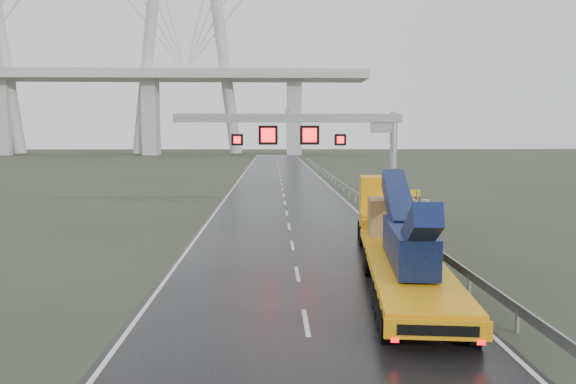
{
  "coord_description": "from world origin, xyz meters",
  "views": [
    {
      "loc": [
        -1.0,
        -18.62,
        5.75
      ],
      "look_at": [
        -0.33,
        6.16,
        3.2
      ],
      "focal_mm": 35.0,
      "sensor_mm": 36.0,
      "label": 1
    }
  ],
  "objects_px": {
    "sign_gantry": "(320,136)",
    "heavy_haul_truck": "(394,229)",
    "striped_barrier": "(392,217)",
    "exit_sign_pair": "(409,200)"
  },
  "relations": [
    {
      "from": "heavy_haul_truck",
      "to": "striped_barrier",
      "type": "relative_size",
      "value": 18.14
    },
    {
      "from": "striped_barrier",
      "to": "sign_gantry",
      "type": "bearing_deg",
      "value": 149.68
    },
    {
      "from": "heavy_haul_truck",
      "to": "striped_barrier",
      "type": "xyz_separation_m",
      "value": [
        2.31,
        11.1,
        -1.13
      ]
    },
    {
      "from": "sign_gantry",
      "to": "striped_barrier",
      "type": "distance_m",
      "value": 6.96
    },
    {
      "from": "sign_gantry",
      "to": "heavy_haul_truck",
      "type": "bearing_deg",
      "value": -80.05
    },
    {
      "from": "exit_sign_pair",
      "to": "striped_barrier",
      "type": "bearing_deg",
      "value": 135.03
    },
    {
      "from": "sign_gantry",
      "to": "heavy_haul_truck",
      "type": "relative_size",
      "value": 0.83
    },
    {
      "from": "sign_gantry",
      "to": "exit_sign_pair",
      "type": "distance_m",
      "value": 7.03
    },
    {
      "from": "sign_gantry",
      "to": "striped_barrier",
      "type": "xyz_separation_m",
      "value": [
        4.51,
        -1.41,
        -5.12
      ]
    },
    {
      "from": "sign_gantry",
      "to": "heavy_haul_truck",
      "type": "height_order",
      "value": "sign_gantry"
    }
  ]
}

